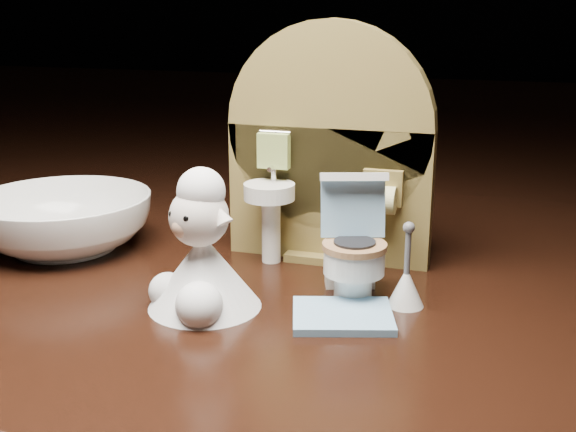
{
  "coord_description": "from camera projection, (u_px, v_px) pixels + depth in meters",
  "views": [
    {
      "loc": [
        0.11,
        -0.37,
        0.16
      ],
      "look_at": [
        -0.01,
        -0.0,
        0.05
      ],
      "focal_mm": 45.0,
      "sensor_mm": 36.0,
      "label": 1
    }
  ],
  "objects": [
    {
      "name": "backdrop_panel",
      "position": [
        328.0,
        158.0,
        0.45
      ],
      "size": [
        0.13,
        0.05,
        0.15
      ],
      "color": "olive",
      "rests_on": "ground"
    },
    {
      "name": "toy_toilet",
      "position": [
        353.0,
        251.0,
        0.41
      ],
      "size": [
        0.04,
        0.05,
        0.07
      ],
      "rotation": [
        0.0,
        0.0,
        0.32
      ],
      "color": "white",
      "rests_on": "ground"
    },
    {
      "name": "toilet_brush",
      "position": [
        406.0,
        284.0,
        0.39
      ],
      "size": [
        0.02,
        0.02,
        0.05
      ],
      "color": "white",
      "rests_on": "ground"
    },
    {
      "name": "bath_mat",
      "position": [
        343.0,
        316.0,
        0.38
      ],
      "size": [
        0.06,
        0.06,
        0.0
      ],
      "primitive_type": "cube",
      "rotation": [
        0.0,
        0.0,
        0.29
      ],
      "color": "#79A7CB",
      "rests_on": "ground"
    },
    {
      "name": "ceramic_bowl",
      "position": [
        64.0,
        222.0,
        0.48
      ],
      "size": [
        0.15,
        0.15,
        0.04
      ],
      "primitive_type": "imported",
      "rotation": [
        0.0,
        0.0,
        0.37
      ],
      "color": "white",
      "rests_on": "ground"
    },
    {
      "name": "plush_lamb",
      "position": [
        201.0,
        260.0,
        0.39
      ],
      "size": [
        0.06,
        0.06,
        0.08
      ],
      "rotation": [
        0.0,
        0.0,
        -0.43
      ],
      "color": "white",
      "rests_on": "ground"
    }
  ]
}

